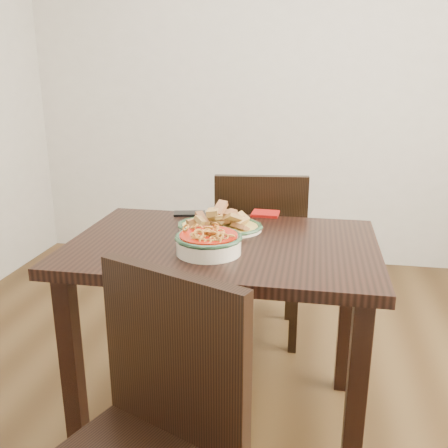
% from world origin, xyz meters
% --- Properties ---
extents(floor, '(3.50, 3.50, 0.00)m').
position_xyz_m(floor, '(0.00, 0.00, 0.00)').
color(floor, '#392612').
rests_on(floor, ground).
extents(wall_back, '(3.50, 0.10, 2.60)m').
position_xyz_m(wall_back, '(0.00, 1.75, 1.30)').
color(wall_back, beige).
rests_on(wall_back, ground).
extents(dining_table, '(1.09, 0.73, 0.75)m').
position_xyz_m(dining_table, '(-0.04, -0.09, 0.64)').
color(dining_table, black).
rests_on(dining_table, ground).
extents(chair_far, '(0.46, 0.46, 0.89)m').
position_xyz_m(chair_far, '(0.03, 0.52, 0.50)').
color(chair_far, black).
rests_on(chair_far, ground).
extents(chair_near, '(0.55, 0.55, 0.89)m').
position_xyz_m(chair_near, '(-0.08, -0.82, 0.50)').
color(chair_near, black).
rests_on(chair_near, ground).
extents(fish_plate, '(0.32, 0.25, 0.11)m').
position_xyz_m(fish_plate, '(-0.08, 0.05, 0.79)').
color(fish_plate, beige).
rests_on(fish_plate, dining_table).
extents(noodle_bowl, '(0.23, 0.23, 0.08)m').
position_xyz_m(noodle_bowl, '(-0.06, -0.22, 0.79)').
color(noodle_bowl, beige).
rests_on(noodle_bowl, dining_table).
extents(smartphone, '(0.14, 0.10, 0.01)m').
position_xyz_m(smartphone, '(-0.24, 0.22, 0.76)').
color(smartphone, black).
rests_on(smartphone, dining_table).
extents(napkin, '(0.12, 0.10, 0.01)m').
position_xyz_m(napkin, '(0.08, 0.28, 0.76)').
color(napkin, '#99100B').
rests_on(napkin, dining_table).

